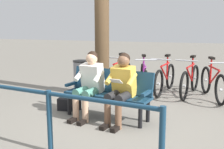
# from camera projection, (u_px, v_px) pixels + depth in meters

# --- Properties ---
(ground_plane) EXTENTS (40.00, 40.00, 0.00)m
(ground_plane) POSITION_uv_depth(u_px,v_px,m) (116.00, 119.00, 5.06)
(ground_plane) COLOR slate
(bench) EXTENTS (1.66, 0.77, 0.87)m
(bench) POSITION_uv_depth(u_px,v_px,m) (109.00, 90.00, 5.11)
(bench) COLOR navy
(bench) RESTS_ON ground
(person_reading) EXTENTS (0.54, 0.81, 1.20)m
(person_reading) POSITION_uv_depth(u_px,v_px,m) (121.00, 85.00, 4.79)
(person_reading) COLOR gold
(person_reading) RESTS_ON ground
(person_companion) EXTENTS (0.54, 0.81, 1.20)m
(person_companion) POSITION_uv_depth(u_px,v_px,m) (89.00, 81.00, 5.09)
(person_companion) COLOR white
(person_companion) RESTS_ON ground
(handbag) EXTENTS (0.31, 0.16, 0.24)m
(handbag) POSITION_uv_depth(u_px,v_px,m) (66.00, 104.00, 5.55)
(handbag) COLOR black
(handbag) RESTS_ON ground
(tree_trunk) EXTENTS (0.33, 0.33, 3.36)m
(tree_trunk) POSITION_uv_depth(u_px,v_px,m) (102.00, 24.00, 6.35)
(tree_trunk) COLOR #4C3823
(tree_trunk) RESTS_ON ground
(litter_bin) EXTENTS (0.39, 0.39, 0.80)m
(litter_bin) POSITION_uv_depth(u_px,v_px,m) (81.00, 77.00, 6.91)
(litter_bin) COLOR slate
(litter_bin) RESTS_ON ground
(bicycle_green) EXTENTS (0.61, 1.63, 0.94)m
(bicycle_green) POSITION_uv_depth(u_px,v_px,m) (213.00, 83.00, 6.36)
(bicycle_green) COLOR black
(bicycle_green) RESTS_ON ground
(bicycle_red) EXTENTS (0.52, 1.66, 0.94)m
(bicycle_red) POSITION_uv_depth(u_px,v_px,m) (190.00, 80.00, 6.66)
(bicycle_red) COLOR black
(bicycle_red) RESTS_ON ground
(bicycle_purple) EXTENTS (0.48, 1.67, 0.94)m
(bicycle_purple) POSITION_uv_depth(u_px,v_px,m) (165.00, 79.00, 6.88)
(bicycle_purple) COLOR black
(bicycle_purple) RESTS_ON ground
(bicycle_black) EXTENTS (0.60, 1.63, 0.94)m
(bicycle_black) POSITION_uv_depth(u_px,v_px,m) (144.00, 79.00, 6.83)
(bicycle_black) COLOR black
(bicycle_black) RESTS_ON ground
(bicycle_blue) EXTENTS (0.48, 1.67, 0.94)m
(bicycle_blue) POSITION_uv_depth(u_px,v_px,m) (119.00, 76.00, 7.21)
(bicycle_blue) COLOR black
(bicycle_blue) RESTS_ON ground
(railing_fence) EXTENTS (3.07, 0.58, 0.85)m
(railing_fence) POSITION_uv_depth(u_px,v_px,m) (49.00, 110.00, 3.68)
(railing_fence) COLOR navy
(railing_fence) RESTS_ON ground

